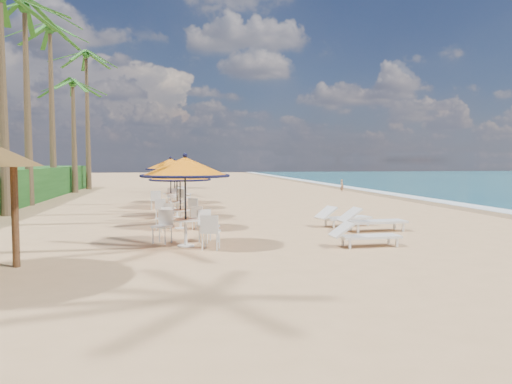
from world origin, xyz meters
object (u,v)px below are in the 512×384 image
lounger_mid (370,220)px  lounger_far (342,217)px  station_3 (171,170)px  station_1 (179,181)px  station_4 (175,171)px  lounger_near (363,235)px  station_2 (177,175)px  station_0 (187,178)px

lounger_mid → lounger_far: (-0.47, 1.32, -0.03)m
station_3 → lounger_mid: 10.84m
station_1 → station_4: (-0.05, 10.10, 0.14)m
station_1 → lounger_mid: station_1 is taller
lounger_near → lounger_far: size_ratio=0.91×
station_3 → lounger_far: size_ratio=1.18×
lounger_near → lounger_far: lounger_far is taller
station_3 → lounger_mid: bearing=-54.7°
station_2 → lounger_near: station_2 is taller
station_2 → lounger_mid: size_ratio=0.99×
station_1 → lounger_near: (4.64, -4.31, -1.24)m
station_0 → lounger_mid: size_ratio=1.11×
station_3 → lounger_mid: station_3 is taller
station_4 → lounger_near: bearing=-72.0°
station_0 → station_1: (-0.14, 3.43, -0.23)m
station_1 → lounger_far: 5.60m
station_2 → station_3: (-0.25, 3.74, 0.12)m
station_3 → lounger_mid: (6.21, -8.77, -1.41)m
lounger_mid → lounger_far: bearing=106.5°
lounger_mid → station_1: bearing=160.8°
station_3 → station_4: bearing=85.5°
station_3 → lounger_near: 12.49m
station_4 → station_3: bearing=-94.5°
station_1 → lounger_mid: size_ratio=0.97×
station_2 → lounger_near: size_ratio=1.16×
lounger_mid → station_2: bearing=136.6°
station_3 → lounger_near: (4.93, -11.39, -1.46)m
station_0 → station_3: 10.51m
station_0 → station_3: station_0 is taller
station_2 → station_0: bearing=-88.5°
station_3 → station_4: station_3 is taller
lounger_far → station_0: bearing=-164.8°
station_0 → lounger_near: size_ratio=1.30×
station_1 → station_2: station_2 is taller
lounger_mid → station_4: bearing=113.6°
station_1 → lounger_near: 6.45m
station_1 → lounger_far: bearing=-3.9°
station_1 → lounger_far: (5.45, -0.37, -1.22)m
station_3 → lounger_mid: size_ratio=1.10×
station_2 → station_1: bearing=-89.3°
lounger_near → station_0: bearing=166.5°
station_0 → station_1: 3.44m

